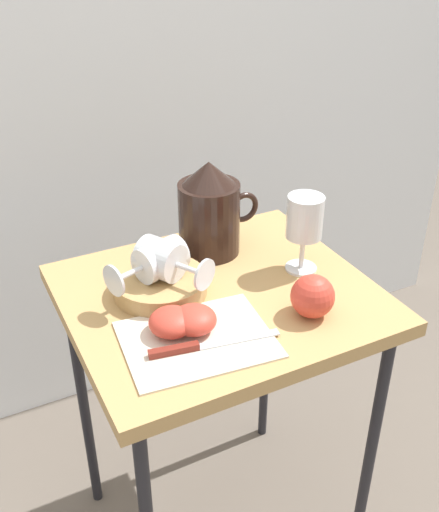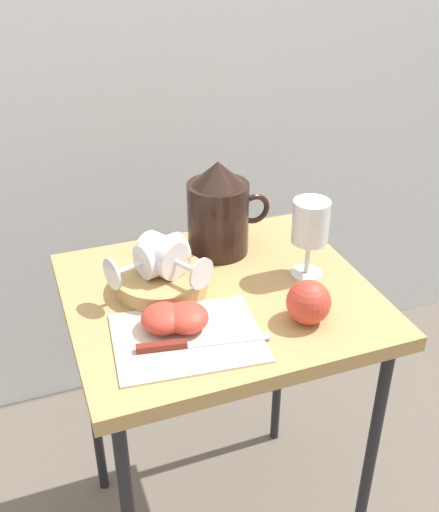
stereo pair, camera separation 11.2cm
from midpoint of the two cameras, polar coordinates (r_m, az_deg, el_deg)
The scene contains 12 objects.
curtain_drape at distance 1.59m, azimuth -6.14°, elevation 18.91°, with size 2.40×0.03×2.06m, color white.
table at distance 1.20m, azimuth 2.68°, elevation -6.13°, with size 0.57×0.51×0.70m.
linen_napkin at distance 1.05m, azimuth 0.05°, elevation -7.75°, with size 0.25×0.19×0.00m, color beige.
basket_tray at distance 1.16m, azimuth -2.76°, elevation -2.41°, with size 0.18×0.18×0.04m, color tan.
pitcher at distance 1.26m, azimuth 2.46°, elevation 3.71°, with size 0.18×0.13×0.20m.
wine_glass_upright at distance 1.18m, azimuth 11.24°, elevation 2.67°, with size 0.07×0.07×0.16m.
wine_glass_tipped_near at distance 1.14m, azimuth -2.86°, elevation -0.14°, with size 0.16×0.11×0.07m.
wine_glass_tipped_far at distance 1.13m, azimuth -2.47°, elevation -0.09°, with size 0.13×0.16×0.08m.
apple_half_left at distance 1.05m, azimuth -2.21°, elevation -5.96°, with size 0.08×0.08×0.04m, color #CC3D2D.
apple_half_right at distance 1.05m, azimuth -0.12°, elevation -5.90°, with size 0.08×0.08×0.04m, color #CC3D2D.
apple_whole at distance 1.08m, azimuth 11.30°, elevation -4.37°, with size 0.08×0.08×0.08m, color #CC3D2D.
knife at distance 1.02m, azimuth -0.23°, elevation -8.39°, with size 0.23×0.05×0.01m.
Camera 2 is at (-0.33, -0.91, 1.35)m, focal length 42.67 mm.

